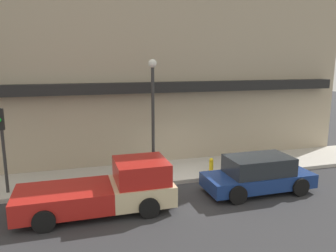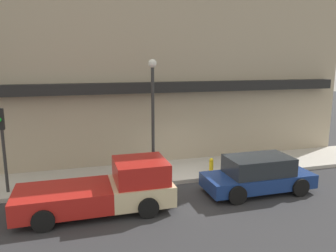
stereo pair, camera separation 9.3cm
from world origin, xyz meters
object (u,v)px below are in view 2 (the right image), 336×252
(fire_hydrant, at_px, (211,165))
(traffic_light, at_px, (2,135))
(street_lamp, at_px, (153,104))
(parked_car, at_px, (258,175))
(pickup_truck, at_px, (107,189))

(fire_hydrant, bearing_deg, traffic_light, 179.86)
(fire_hydrant, distance_m, street_lamp, 4.00)
(parked_car, distance_m, traffic_light, 10.19)
(traffic_light, bearing_deg, pickup_truck, -31.66)
(pickup_truck, distance_m, traffic_light, 4.64)
(pickup_truck, distance_m, parked_car, 6.11)
(pickup_truck, bearing_deg, street_lamp, 48.69)
(pickup_truck, bearing_deg, parked_car, 1.93)
(pickup_truck, height_order, fire_hydrant, pickup_truck)
(pickup_truck, height_order, parked_car, pickup_truck)
(parked_car, distance_m, fire_hydrant, 2.50)
(pickup_truck, relative_size, parked_car, 1.22)
(street_lamp, bearing_deg, parked_car, -32.87)
(pickup_truck, distance_m, street_lamp, 4.30)
(pickup_truck, relative_size, traffic_light, 1.62)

